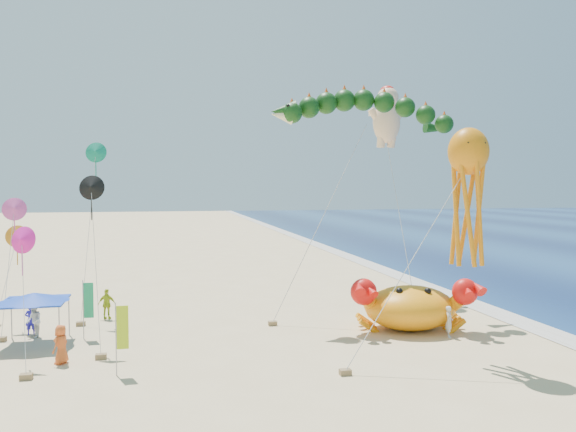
# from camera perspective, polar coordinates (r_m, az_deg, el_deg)

# --- Properties ---
(ground) EXTENTS (320.00, 320.00, 0.00)m
(ground) POSITION_cam_1_polar(r_m,az_deg,el_deg) (32.03, 4.36, -11.84)
(ground) COLOR #D1B784
(ground) RESTS_ON ground
(foam_strip) EXTENTS (320.00, 320.00, 0.00)m
(foam_strip) POSITION_cam_1_polar(r_m,az_deg,el_deg) (37.21, 22.63, -9.95)
(foam_strip) COLOR silver
(foam_strip) RESTS_ON ground
(crab_inflatable) EXTENTS (7.11, 5.39, 3.12)m
(crab_inflatable) POSITION_cam_1_polar(r_m,az_deg,el_deg) (33.23, 12.38, -8.92)
(crab_inflatable) COLOR orange
(crab_inflatable) RESTS_ON ground
(dragon_kite) EXTENTS (12.24, 2.80, 13.98)m
(dragon_kite) POSITION_cam_1_polar(r_m,az_deg,el_deg) (36.11, 7.76, 10.10)
(dragon_kite) COLOR black
(dragon_kite) RESTS_ON ground
(cherub_kite) EXTENTS (2.11, 7.11, 15.80)m
(cherub_kite) POSITION_cam_1_polar(r_m,az_deg,el_deg) (43.72, 10.03, 10.04)
(cherub_kite) COLOR #F9C598
(cherub_kite) RESTS_ON ground
(octopus_kite) EXTENTS (7.55, 2.06, 10.96)m
(octopus_kite) POSITION_cam_1_polar(r_m,az_deg,el_deg) (27.69, 17.78, 2.91)
(octopus_kite) COLOR orange
(octopus_kite) RESTS_ON ground
(canopy_blue) EXTENTS (3.49, 3.49, 2.71)m
(canopy_blue) POSITION_cam_1_polar(r_m,az_deg,el_deg) (32.21, -24.41, -7.56)
(canopy_blue) COLOR gray
(canopy_blue) RESTS_ON ground
(feather_flags) EXTENTS (10.49, 6.58, 3.20)m
(feather_flags) POSITION_cam_1_polar(r_m,az_deg,el_deg) (29.94, -24.70, -9.20)
(feather_flags) COLOR gray
(feather_flags) RESTS_ON ground
(beachgoers) EXTENTS (26.37, 9.58, 1.88)m
(beachgoers) POSITION_cam_1_polar(r_m,az_deg,el_deg) (32.58, -22.94, -10.16)
(beachgoers) COLOR silver
(beachgoers) RESTS_ON ground
(small_kites) EXTENTS (6.15, 12.15, 11.03)m
(small_kites) POSITION_cam_1_polar(r_m,az_deg,el_deg) (33.27, -23.08, -0.06)
(small_kites) COLOR #D94899
(small_kites) RESTS_ON ground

